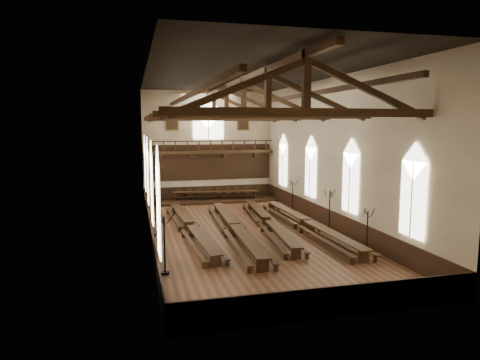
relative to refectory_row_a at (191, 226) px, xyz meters
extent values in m
plane|color=brown|center=(3.42, -0.18, -0.51)|extent=(26.00, 26.00, 0.00)
plane|color=beige|center=(3.42, 12.82, 4.49)|extent=(12.00, 0.00, 12.00)
plane|color=beige|center=(3.42, -13.18, 4.49)|extent=(12.00, 0.00, 12.00)
plane|color=beige|center=(-2.58, -0.18, 4.49)|extent=(0.00, 26.00, 26.00)
plane|color=beige|center=(9.42, -0.18, 4.49)|extent=(0.00, 26.00, 26.00)
plane|color=black|center=(3.42, -0.18, 9.49)|extent=(26.00, 26.00, 0.00)
cube|color=black|center=(3.42, 12.78, 0.09)|extent=(11.90, 0.08, 1.20)
cube|color=black|center=(3.42, -13.14, 0.09)|extent=(11.90, 0.08, 1.20)
cube|color=black|center=(-2.54, -0.18, 0.09)|extent=(0.08, 25.90, 1.20)
cube|color=black|center=(9.38, -0.18, 0.09)|extent=(0.08, 25.90, 1.20)
cube|color=white|center=(-2.48, -9.18, 2.89)|extent=(0.05, 1.80, 3.60)
cube|color=white|center=(-2.48, -9.18, 4.69)|extent=(0.05, 1.80, 1.80)
cylinder|color=beige|center=(-2.44, -9.18, 2.89)|extent=(0.08, 0.08, 3.60)
cube|color=white|center=(-2.48, -3.18, 2.89)|extent=(0.05, 1.80, 3.60)
cube|color=white|center=(-2.48, -3.18, 4.69)|extent=(0.05, 1.80, 1.80)
cylinder|color=beige|center=(-2.44, -3.18, 2.89)|extent=(0.08, 0.08, 3.60)
cube|color=white|center=(-2.48, 2.82, 2.89)|extent=(0.05, 1.80, 3.60)
cube|color=white|center=(-2.48, 2.82, 4.69)|extent=(0.05, 1.80, 1.80)
cylinder|color=beige|center=(-2.44, 2.82, 2.89)|extent=(0.08, 0.08, 3.60)
cube|color=white|center=(-2.48, 8.82, 2.89)|extent=(0.05, 1.80, 3.60)
cube|color=white|center=(-2.48, 8.82, 4.69)|extent=(0.05, 1.80, 1.80)
cylinder|color=beige|center=(-2.44, 8.82, 2.89)|extent=(0.08, 0.08, 3.60)
cube|color=white|center=(9.32, -9.18, 2.89)|extent=(0.05, 1.80, 3.60)
cube|color=white|center=(9.32, -9.18, 4.69)|extent=(0.05, 1.80, 1.80)
cylinder|color=beige|center=(9.28, -9.18, 2.89)|extent=(0.08, 0.08, 3.60)
cube|color=white|center=(9.32, -3.18, 2.89)|extent=(0.05, 1.80, 3.60)
cube|color=white|center=(9.32, -3.18, 4.69)|extent=(0.05, 1.80, 1.80)
cylinder|color=beige|center=(9.28, -3.18, 2.89)|extent=(0.08, 0.08, 3.60)
cube|color=white|center=(9.32, 2.82, 2.89)|extent=(0.05, 1.80, 3.60)
cube|color=white|center=(9.32, 2.82, 4.69)|extent=(0.05, 1.80, 1.80)
cylinder|color=beige|center=(9.28, 2.82, 2.89)|extent=(0.08, 0.08, 3.60)
cube|color=white|center=(9.32, 8.82, 2.89)|extent=(0.05, 1.80, 3.60)
cube|color=white|center=(9.32, 8.82, 4.69)|extent=(0.05, 1.80, 1.80)
cylinder|color=beige|center=(9.28, 8.82, 2.89)|extent=(0.08, 0.08, 3.60)
cube|color=white|center=(3.42, 12.72, 6.29)|extent=(2.80, 0.05, 2.40)
cube|color=white|center=(3.42, 12.72, 7.49)|extent=(2.80, 0.05, 2.80)
cylinder|color=beige|center=(3.42, 12.68, 6.29)|extent=(0.10, 0.10, 2.40)
cube|color=#3D2513|center=(3.42, 12.17, 3.89)|extent=(11.80, 1.20, 0.20)
cube|color=black|center=(3.42, 12.76, 2.94)|extent=(11.80, 0.10, 3.30)
cube|color=#3D2513|center=(3.42, 11.63, 4.94)|extent=(11.60, 0.12, 0.10)
cube|color=#3D2513|center=(3.42, 11.63, 4.04)|extent=(11.60, 0.12, 0.10)
cube|color=#3D2513|center=(-1.08, 12.57, 3.64)|extent=(0.35, 0.40, 0.50)
cube|color=#3D2513|center=(1.92, 12.57, 3.64)|extent=(0.35, 0.40, 0.50)
cube|color=#3D2513|center=(4.92, 12.57, 3.64)|extent=(0.35, 0.40, 0.50)
cube|color=#3D2513|center=(7.92, 12.57, 3.64)|extent=(0.35, 0.40, 0.50)
cube|color=brown|center=(0.12, 12.73, 6.59)|extent=(1.15, 0.06, 1.45)
cube|color=black|center=(0.12, 12.69, 6.59)|extent=(0.95, 0.04, 1.25)
cube|color=brown|center=(6.72, 12.73, 6.59)|extent=(1.15, 0.06, 1.45)
cube|color=black|center=(6.72, 12.69, 6.59)|extent=(0.95, 0.04, 1.25)
cube|color=#3D2513|center=(3.42, -10.18, 6.89)|extent=(11.70, 0.35, 0.35)
cube|color=#3D2513|center=(3.42, -10.18, 8.19)|extent=(0.30, 0.30, 2.40)
cube|color=#3D2513|center=(0.54, -10.18, 7.79)|extent=(5.44, 0.26, 2.40)
cube|color=#3D2513|center=(6.30, -10.18, 7.79)|extent=(5.44, 0.26, 2.40)
cube|color=#3D2513|center=(3.42, -5.18, 6.89)|extent=(11.70, 0.35, 0.35)
cube|color=#3D2513|center=(3.42, -5.18, 8.19)|extent=(0.30, 0.30, 2.40)
cube|color=#3D2513|center=(0.54, -5.18, 7.79)|extent=(5.44, 0.26, 2.40)
cube|color=#3D2513|center=(6.30, -5.18, 7.79)|extent=(5.44, 0.26, 2.40)
cube|color=#3D2513|center=(3.42, -0.18, 6.89)|extent=(11.70, 0.35, 0.35)
cube|color=#3D2513|center=(3.42, -0.18, 8.19)|extent=(0.30, 0.30, 2.40)
cube|color=#3D2513|center=(0.54, -0.18, 7.79)|extent=(5.44, 0.26, 2.40)
cube|color=#3D2513|center=(6.30, -0.18, 7.79)|extent=(5.44, 0.26, 2.40)
cube|color=#3D2513|center=(3.42, 4.82, 6.89)|extent=(11.70, 0.35, 0.35)
cube|color=#3D2513|center=(3.42, 4.82, 8.19)|extent=(0.30, 0.30, 2.40)
cube|color=#3D2513|center=(0.54, 4.82, 7.79)|extent=(5.44, 0.26, 2.40)
cube|color=#3D2513|center=(6.30, 4.82, 7.79)|extent=(5.44, 0.26, 2.40)
cube|color=#3D2513|center=(3.42, 9.82, 6.89)|extent=(11.70, 0.35, 0.35)
cube|color=#3D2513|center=(3.42, 9.82, 8.19)|extent=(0.30, 0.30, 2.40)
cube|color=#3D2513|center=(0.54, 9.82, 7.79)|extent=(5.44, 0.26, 2.40)
cube|color=#3D2513|center=(6.30, 9.82, 7.79)|extent=(5.44, 0.26, 2.40)
cube|color=#3D2513|center=(0.06, -0.18, 8.19)|extent=(0.25, 25.70, 0.25)
cube|color=#3D2513|center=(6.78, -0.18, 8.19)|extent=(0.25, 25.70, 0.25)
cube|color=#3D2513|center=(3.42, -0.18, 9.19)|extent=(0.30, 25.70, 0.30)
cube|color=#3D2513|center=(0.00, -3.70, 0.15)|extent=(0.97, 6.57, 0.07)
cube|color=#3D2513|center=(0.00, -6.65, -0.20)|extent=(0.56, 0.10, 0.63)
cube|color=#3D2513|center=(0.00, -0.75, -0.20)|extent=(0.56, 0.10, 0.63)
cube|color=#3D2513|center=(0.00, -3.70, -0.28)|extent=(0.35, 5.80, 0.07)
cube|color=#3D2513|center=(-0.58, -3.73, -0.12)|extent=(0.58, 6.55, 0.06)
cube|color=#3D2513|center=(-0.58, -6.72, -0.33)|extent=(0.21, 0.08, 0.36)
cube|color=#3D2513|center=(-0.58, -0.73, -0.33)|extent=(0.21, 0.08, 0.36)
cube|color=#3D2513|center=(0.58, -3.67, -0.12)|extent=(0.58, 6.55, 0.06)
cube|color=#3D2513|center=(0.58, -6.67, -0.33)|extent=(0.21, 0.08, 0.36)
cube|color=#3D2513|center=(0.58, -0.68, -0.33)|extent=(0.21, 0.08, 0.36)
cube|color=#3D2513|center=(0.00, 3.70, 0.15)|extent=(0.97, 6.57, 0.07)
cube|color=#3D2513|center=(0.00, 0.75, -0.20)|extent=(0.56, 0.10, 0.63)
cube|color=#3D2513|center=(0.00, 6.65, -0.20)|extent=(0.56, 0.10, 0.63)
cube|color=#3D2513|center=(0.00, 3.70, -0.28)|extent=(0.35, 5.80, 0.07)
cube|color=#3D2513|center=(-0.58, 3.67, -0.12)|extent=(0.58, 6.55, 0.06)
cube|color=#3D2513|center=(-0.58, 0.68, -0.33)|extent=(0.21, 0.08, 0.36)
cube|color=#3D2513|center=(-0.58, 6.67, -0.33)|extent=(0.21, 0.08, 0.36)
cube|color=#3D2513|center=(0.58, 3.73, -0.12)|extent=(0.58, 6.55, 0.06)
cube|color=#3D2513|center=(0.58, 0.73, -0.33)|extent=(0.21, 0.08, 0.36)
cube|color=#3D2513|center=(0.58, 6.72, -0.33)|extent=(0.21, 0.08, 0.36)
cube|color=#3D2513|center=(2.67, -4.68, 0.21)|extent=(1.03, 7.16, 0.08)
cube|color=#3D2513|center=(2.67, -7.89, -0.17)|extent=(0.61, 0.11, 0.68)
cube|color=#3D2513|center=(2.67, -1.48, -0.17)|extent=(0.61, 0.11, 0.68)
cube|color=#3D2513|center=(2.67, -4.68, -0.26)|extent=(0.36, 6.31, 0.08)
cube|color=#3D2513|center=(2.04, -4.66, -0.08)|extent=(0.60, 7.14, 0.06)
cube|color=#3D2513|center=(2.04, -7.92, -0.31)|extent=(0.23, 0.08, 0.40)
cube|color=#3D2513|center=(2.04, -1.40, -0.31)|extent=(0.23, 0.08, 0.40)
cube|color=#3D2513|center=(3.30, -4.71, -0.08)|extent=(0.60, 7.14, 0.06)
cube|color=#3D2513|center=(3.30, -7.97, -0.31)|extent=(0.23, 0.08, 0.40)
cube|color=#3D2513|center=(3.30, -1.45, -0.31)|extent=(0.23, 0.08, 0.40)
cube|color=#3D2513|center=(2.67, 2.72, 0.21)|extent=(1.03, 7.16, 0.08)
cube|color=#3D2513|center=(2.67, -0.49, -0.17)|extent=(0.61, 0.11, 0.68)
cube|color=#3D2513|center=(2.67, 5.92, -0.17)|extent=(0.61, 0.11, 0.68)
cube|color=#3D2513|center=(2.67, 2.72, -0.26)|extent=(0.36, 6.31, 0.08)
cube|color=#3D2513|center=(2.04, 2.74, -0.08)|extent=(0.60, 7.14, 0.06)
cube|color=#3D2513|center=(2.04, -0.52, -0.31)|extent=(0.23, 0.08, 0.40)
cube|color=#3D2513|center=(2.04, 6.00, -0.31)|extent=(0.23, 0.08, 0.40)
cube|color=#3D2513|center=(3.30, 2.69, -0.08)|extent=(0.60, 7.14, 0.06)
cube|color=#3D2513|center=(3.30, -0.57, -0.31)|extent=(0.23, 0.08, 0.40)
cube|color=#3D2513|center=(3.30, 5.95, -0.31)|extent=(0.23, 0.08, 0.40)
cube|color=#3D2513|center=(5.26, -3.55, 0.14)|extent=(1.25, 6.44, 0.07)
cube|color=#3D2513|center=(5.26, -6.44, -0.21)|extent=(0.55, 0.12, 0.61)
cube|color=#3D2513|center=(5.26, -0.67, -0.21)|extent=(0.55, 0.12, 0.61)
cube|color=#3D2513|center=(5.26, -3.55, -0.28)|extent=(0.61, 5.66, 0.07)
cube|color=#3D2513|center=(4.70, -3.50, -0.13)|extent=(0.87, 6.41, 0.05)
cube|color=#3D2513|center=(4.70, -6.43, -0.33)|extent=(0.21, 0.08, 0.36)
cube|color=#3D2513|center=(4.70, -0.57, -0.33)|extent=(0.21, 0.08, 0.36)
cube|color=#3D2513|center=(5.83, -3.61, -0.13)|extent=(0.87, 6.41, 0.05)
cube|color=#3D2513|center=(5.83, -6.54, -0.33)|extent=(0.21, 0.08, 0.36)
cube|color=#3D2513|center=(5.83, -0.68, -0.33)|extent=(0.21, 0.08, 0.36)
cube|color=#3D2513|center=(5.26, 3.85, 0.14)|extent=(1.25, 6.44, 0.07)
cube|color=#3D2513|center=(5.26, 0.96, -0.21)|extent=(0.55, 0.12, 0.61)
cube|color=#3D2513|center=(5.26, 6.73, -0.21)|extent=(0.55, 0.12, 0.61)
cube|color=#3D2513|center=(5.26, 3.85, -0.28)|extent=(0.61, 5.66, 0.07)
cube|color=#3D2513|center=(4.70, 3.90, -0.13)|extent=(0.87, 6.41, 0.05)
cube|color=#3D2513|center=(4.70, 0.97, -0.33)|extent=(0.21, 0.08, 0.36)
cube|color=#3D2513|center=(4.70, 6.83, -0.33)|extent=(0.21, 0.08, 0.36)
cube|color=#3D2513|center=(5.83, 3.79, -0.13)|extent=(0.87, 6.41, 0.05)
cube|color=#3D2513|center=(5.83, 0.86, -0.33)|extent=(0.21, 0.08, 0.36)
cube|color=#3D2513|center=(5.83, 6.72, -0.33)|extent=(0.21, 0.08, 0.36)
cube|color=#3D2513|center=(7.52, -4.72, 0.20)|extent=(0.84, 7.01, 0.08)
cube|color=#3D2513|center=(7.52, -7.87, -0.18)|extent=(0.60, 0.09, 0.67)
cube|color=#3D2513|center=(7.52, -1.57, -0.18)|extent=(0.60, 0.09, 0.67)
cube|color=#3D2513|center=(7.52, -4.72, -0.26)|extent=(0.20, 6.20, 0.08)
cube|color=#3D2513|center=(6.90, -4.73, -0.09)|extent=(0.42, 7.00, 0.06)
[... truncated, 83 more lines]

